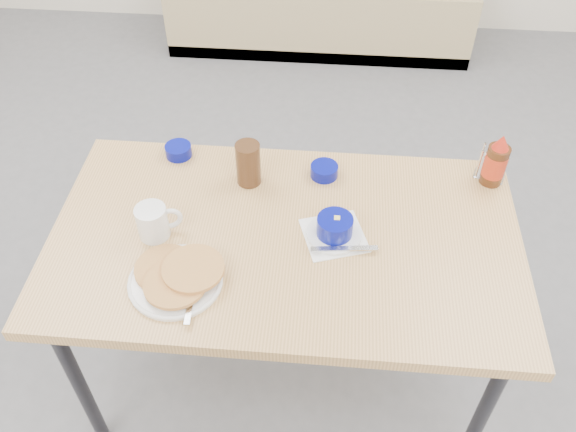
# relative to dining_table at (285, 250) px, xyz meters

# --- Properties ---
(ground) EXTENTS (6.00, 6.00, 0.00)m
(ground) POSITION_rel_dining_table_xyz_m (0.00, -0.25, -0.70)
(ground) COLOR slate
(ground) RESTS_ON ground
(dining_table) EXTENTS (1.40, 0.80, 0.76)m
(dining_table) POSITION_rel_dining_table_xyz_m (0.00, 0.00, 0.00)
(dining_table) COLOR tan
(dining_table) RESTS_ON ground
(pancake_plate) EXTENTS (0.27, 0.28, 0.05)m
(pancake_plate) POSITION_rel_dining_table_xyz_m (-0.28, -0.20, 0.08)
(pancake_plate) COLOR white
(pancake_plate) RESTS_ON dining_table
(coffee_mug) EXTENTS (0.13, 0.09, 0.10)m
(coffee_mug) POSITION_rel_dining_table_xyz_m (-0.38, -0.02, 0.12)
(coffee_mug) COLOR white
(coffee_mug) RESTS_ON dining_table
(grits_setting) EXTENTS (0.24, 0.22, 0.07)m
(grits_setting) POSITION_rel_dining_table_xyz_m (0.15, 0.01, 0.09)
(grits_setting) COLOR white
(grits_setting) RESTS_ON dining_table
(creamer_bowl) EXTENTS (0.09, 0.09, 0.04)m
(creamer_bowl) POSITION_rel_dining_table_xyz_m (-0.39, 0.34, 0.08)
(creamer_bowl) COLOR #050C7D
(creamer_bowl) RESTS_ON dining_table
(butter_bowl) EXTENTS (0.09, 0.09, 0.04)m
(butter_bowl) POSITION_rel_dining_table_xyz_m (0.10, 0.28, 0.08)
(butter_bowl) COLOR #050C7D
(butter_bowl) RESTS_ON dining_table
(amber_tumbler) EXTENTS (0.09, 0.09, 0.15)m
(amber_tumbler) POSITION_rel_dining_table_xyz_m (-0.14, 0.23, 0.14)
(amber_tumbler) COLOR #3F2614
(amber_tumbler) RESTS_ON dining_table
(condiment_caddy) EXTENTS (0.11, 0.08, 0.11)m
(condiment_caddy) POSITION_rel_dining_table_xyz_m (0.64, 0.32, 0.10)
(condiment_caddy) COLOR silver
(condiment_caddy) RESTS_ON dining_table
(syrup_bottle) EXTENTS (0.07, 0.07, 0.19)m
(syrup_bottle) POSITION_rel_dining_table_xyz_m (0.64, 0.30, 0.14)
(syrup_bottle) COLOR #47230F
(syrup_bottle) RESTS_ON dining_table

